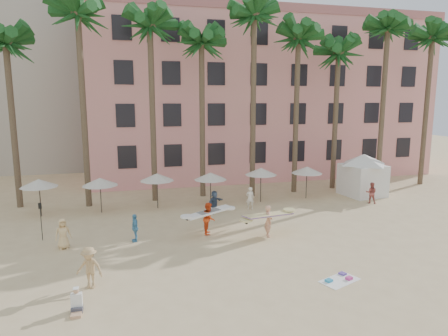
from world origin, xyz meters
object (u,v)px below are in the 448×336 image
cabana (363,171)px  carrier_white (209,217)px  carrier_yellow (268,219)px  pink_hotel (255,99)px

cabana → carrier_white: cabana is taller
cabana → carrier_white: (-14.53, -6.28, -1.05)m
carrier_white → carrier_yellow: bearing=-22.1°
pink_hotel → cabana: (5.01, -13.62, -5.93)m
pink_hotel → carrier_white: pink_hotel is taller
pink_hotel → carrier_yellow: (-6.22, -21.23, -6.94)m
cabana → carrier_yellow: size_ratio=1.47×
cabana → pink_hotel: bearing=110.2°
cabana → carrier_white: bearing=-156.6°
carrier_yellow → pink_hotel: bearing=73.7°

